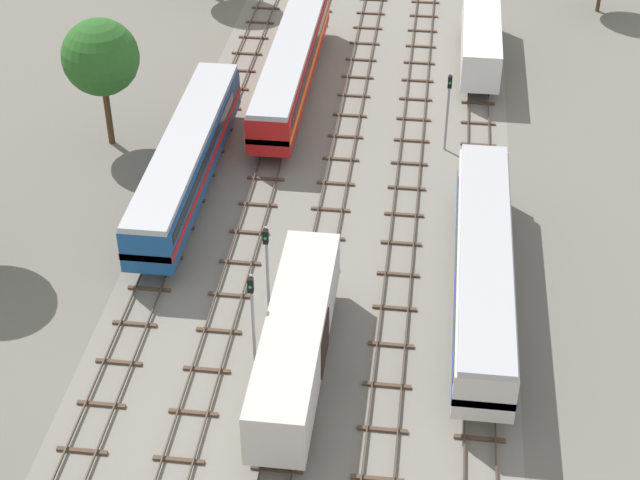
{
  "coord_description": "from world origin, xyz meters",
  "views": [
    {
      "loc": [
        5.74,
        6.74,
        35.37
      ],
      "look_at": [
        0.0,
        53.28,
        1.5
      ],
      "focal_mm": 57.44,
      "sensor_mm": 36.0,
      "label": 1
    }
  ],
  "objects_px": {
    "freight_boxcar_centre_right_far": "(481,35)",
    "signal_post_mid": "(448,103)",
    "diesel_railcar_far_left_mid": "(187,157)",
    "freight_boxcar_centre_left_nearest": "(296,339)",
    "signal_post_nearest": "(252,308)",
    "signal_post_near": "(267,257)",
    "passenger_coach_left_midfar": "(292,61)",
    "diesel_railcar_centre_right_near": "(483,266)"
  },
  "relations": [
    {
      "from": "passenger_coach_left_midfar",
      "to": "freight_boxcar_centre_right_far",
      "type": "bearing_deg",
      "value": 25.63
    },
    {
      "from": "freight_boxcar_centre_left_nearest",
      "to": "diesel_railcar_far_left_mid",
      "type": "bearing_deg",
      "value": 119.87
    },
    {
      "from": "signal_post_mid",
      "to": "freight_boxcar_centre_left_nearest",
      "type": "bearing_deg",
      "value": -106.44
    },
    {
      "from": "diesel_railcar_centre_right_near",
      "to": "signal_post_mid",
      "type": "bearing_deg",
      "value": 97.99
    },
    {
      "from": "signal_post_nearest",
      "to": "signal_post_mid",
      "type": "height_order",
      "value": "signal_post_mid"
    },
    {
      "from": "freight_boxcar_centre_right_far",
      "to": "signal_post_near",
      "type": "distance_m",
      "value": 33.12
    },
    {
      "from": "diesel_railcar_centre_right_near",
      "to": "signal_post_nearest",
      "type": "bearing_deg",
      "value": -152.13
    },
    {
      "from": "passenger_coach_left_midfar",
      "to": "signal_post_near",
      "type": "xyz_separation_m",
      "value": [
        2.26,
        -24.59,
        0.72
      ]
    },
    {
      "from": "freight_boxcar_centre_left_nearest",
      "to": "signal_post_near",
      "type": "xyz_separation_m",
      "value": [
        -2.27,
        5.2,
        0.89
      ]
    },
    {
      "from": "diesel_railcar_centre_right_near",
      "to": "diesel_railcar_far_left_mid",
      "type": "xyz_separation_m",
      "value": [
        -18.12,
        8.91,
        0.0
      ]
    },
    {
      "from": "diesel_railcar_far_left_mid",
      "to": "passenger_coach_left_midfar",
      "type": "distance_m",
      "value": 14.72
    },
    {
      "from": "passenger_coach_left_midfar",
      "to": "freight_boxcar_centre_right_far",
      "type": "height_order",
      "value": "passenger_coach_left_midfar"
    },
    {
      "from": "freight_boxcar_centre_left_nearest",
      "to": "passenger_coach_left_midfar",
      "type": "relative_size",
      "value": 0.64
    },
    {
      "from": "diesel_railcar_far_left_mid",
      "to": "passenger_coach_left_midfar",
      "type": "xyz_separation_m",
      "value": [
        4.53,
        14.01,
        0.02
      ]
    },
    {
      "from": "freight_boxcar_centre_left_nearest",
      "to": "signal_post_nearest",
      "type": "bearing_deg",
      "value": 158.9
    },
    {
      "from": "passenger_coach_left_midfar",
      "to": "diesel_railcar_far_left_mid",
      "type": "bearing_deg",
      "value": -107.91
    },
    {
      "from": "freight_boxcar_centre_right_far",
      "to": "signal_post_mid",
      "type": "bearing_deg",
      "value": -99.68
    },
    {
      "from": "freight_boxcar_centre_right_far",
      "to": "signal_post_nearest",
      "type": "height_order",
      "value": "signal_post_nearest"
    },
    {
      "from": "diesel_railcar_far_left_mid",
      "to": "freight_boxcar_centre_left_nearest",
      "type": "bearing_deg",
      "value": -60.13
    },
    {
      "from": "diesel_railcar_centre_right_near",
      "to": "signal_post_nearest",
      "type": "xyz_separation_m",
      "value": [
        -11.32,
        -5.99,
        0.87
      ]
    },
    {
      "from": "diesel_railcar_centre_right_near",
      "to": "freight_boxcar_centre_right_far",
      "type": "relative_size",
      "value": 1.46
    },
    {
      "from": "freight_boxcar_centre_right_far",
      "to": "signal_post_nearest",
      "type": "xyz_separation_m",
      "value": [
        -11.33,
        -35.43,
        1.02
      ]
    },
    {
      "from": "diesel_railcar_centre_right_near",
      "to": "diesel_railcar_far_left_mid",
      "type": "relative_size",
      "value": 1.0
    },
    {
      "from": "signal_post_nearest",
      "to": "signal_post_near",
      "type": "distance_m",
      "value": 4.33
    },
    {
      "from": "freight_boxcar_centre_right_far",
      "to": "signal_post_mid",
      "type": "xyz_separation_m",
      "value": [
        -2.27,
        -13.31,
        1.11
      ]
    },
    {
      "from": "freight_boxcar_centre_left_nearest",
      "to": "freight_boxcar_centre_right_far",
      "type": "bearing_deg",
      "value": 75.99
    },
    {
      "from": "freight_boxcar_centre_left_nearest",
      "to": "signal_post_nearest",
      "type": "xyz_separation_m",
      "value": [
        -2.27,
        0.88,
        1.02
      ]
    },
    {
      "from": "freight_boxcar_centre_left_nearest",
      "to": "signal_post_near",
      "type": "relative_size",
      "value": 2.67
    },
    {
      "from": "freight_boxcar_centre_right_far",
      "to": "passenger_coach_left_midfar",
      "type": "bearing_deg",
      "value": -154.37
    },
    {
      "from": "freight_boxcar_centre_left_nearest",
      "to": "diesel_railcar_centre_right_near",
      "type": "relative_size",
      "value": 0.68
    },
    {
      "from": "passenger_coach_left_midfar",
      "to": "signal_post_nearest",
      "type": "distance_m",
      "value": 29.01
    },
    {
      "from": "freight_boxcar_centre_left_nearest",
      "to": "signal_post_mid",
      "type": "bearing_deg",
      "value": 73.56
    },
    {
      "from": "freight_boxcar_centre_left_nearest",
      "to": "diesel_railcar_centre_right_near",
      "type": "height_order",
      "value": "diesel_railcar_centre_right_near"
    },
    {
      "from": "freight_boxcar_centre_left_nearest",
      "to": "signal_post_mid",
      "type": "xyz_separation_m",
      "value": [
        6.79,
        23.0,
        1.11
      ]
    },
    {
      "from": "diesel_railcar_centre_right_near",
      "to": "signal_post_mid",
      "type": "relative_size",
      "value": 3.65
    },
    {
      "from": "passenger_coach_left_midfar",
      "to": "signal_post_near",
      "type": "bearing_deg",
      "value": -84.74
    },
    {
      "from": "freight_boxcar_centre_left_nearest",
      "to": "diesel_railcar_far_left_mid",
      "type": "relative_size",
      "value": 0.68
    },
    {
      "from": "signal_post_nearest",
      "to": "signal_post_mid",
      "type": "xyz_separation_m",
      "value": [
        9.06,
        22.13,
        0.09
      ]
    },
    {
      "from": "signal_post_near",
      "to": "diesel_railcar_far_left_mid",
      "type": "bearing_deg",
      "value": 122.71
    },
    {
      "from": "diesel_railcar_centre_right_near",
      "to": "passenger_coach_left_midfar",
      "type": "distance_m",
      "value": 26.65
    },
    {
      "from": "diesel_railcar_centre_right_near",
      "to": "signal_post_nearest",
      "type": "relative_size",
      "value": 3.75
    },
    {
      "from": "diesel_railcar_centre_right_near",
      "to": "passenger_coach_left_midfar",
      "type": "height_order",
      "value": "same"
    }
  ]
}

